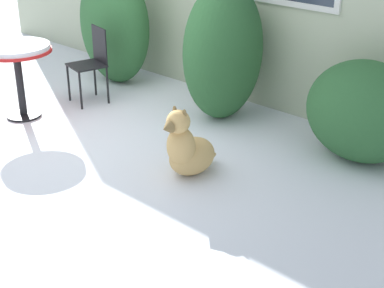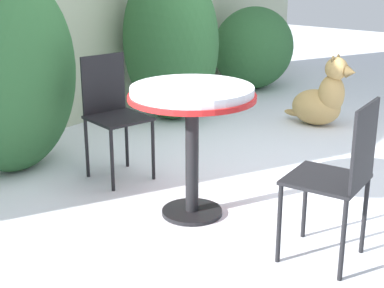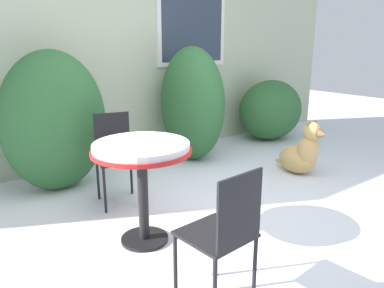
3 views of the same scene
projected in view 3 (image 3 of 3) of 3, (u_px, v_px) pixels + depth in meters
name	position (u px, v px, depth m)	size (l,w,h in m)	color
ground_plane	(234.00, 220.00, 3.24)	(16.00, 16.00, 0.00)	white
house_wall	(117.00, 40.00, 4.56)	(8.00, 0.10, 2.98)	#B2BC9E
shrub_left	(55.00, 122.00, 3.74)	(1.06, 0.62, 1.42)	#2D6033
shrub_middle	(192.00, 104.00, 4.74)	(0.70, 0.97, 1.44)	#2D6033
shrub_right	(270.00, 110.00, 5.78)	(1.07, 0.84, 0.92)	#2D6033
patio_table	(142.00, 159.00, 2.73)	(0.73, 0.73, 0.79)	black
patio_chair_near_table	(116.00, 154.00, 3.52)	(0.44, 0.44, 0.84)	black
patio_chair_far_side	(224.00, 232.00, 2.08)	(0.39, 0.39, 0.84)	black
dog	(302.00, 154.00, 4.31)	(0.34, 0.66, 0.65)	tan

